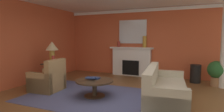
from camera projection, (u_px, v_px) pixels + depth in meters
name	position (u px, v px, depth m)	size (l,w,h in m)	color
ground_plane	(111.00, 100.00, 4.53)	(8.58, 8.58, 0.00)	brown
wall_fireplace	(143.00, 43.00, 7.48)	(7.15, 0.12, 2.76)	#C65633
wall_window	(22.00, 44.00, 5.95)	(0.12, 7.20, 2.76)	#C65633
crown_moulding	(143.00, 10.00, 7.28)	(7.15, 0.08, 0.12)	white
area_rug	(95.00, 96.00, 4.83)	(3.66, 2.43, 0.01)	#4C517A
fireplace	(131.00, 62.00, 7.52)	(1.80, 0.35, 1.19)	white
mantel_mirror	(133.00, 32.00, 7.51)	(1.17, 0.04, 0.97)	silver
sofa	(164.00, 90.00, 4.38)	(1.08, 2.17, 0.85)	#BCB299
armchair_near_window	(48.00, 81.00, 5.33)	(0.84, 0.84, 0.95)	#9E7A4C
coffee_table	(95.00, 84.00, 4.80)	(1.00, 1.00, 0.45)	#3D2D1E
side_table	(53.00, 72.00, 6.24)	(0.56, 0.56, 0.70)	#3D2D1E
table_lamp	(52.00, 48.00, 6.16)	(0.44, 0.44, 0.75)	#B28E38
vase_on_side_table	(53.00, 60.00, 6.03)	(0.11, 0.11, 0.28)	#9E3328
vase_tall_corner	(195.00, 74.00, 6.33)	(0.36, 0.36, 0.64)	black
vase_mantel_left	(119.00, 44.00, 7.61)	(0.12, 0.12, 0.24)	#9E3328
vase_mantel_right	(145.00, 42.00, 7.18)	(0.15, 0.15, 0.46)	#B7892D
book_red_cover	(95.00, 78.00, 4.95)	(0.26, 0.16, 0.04)	navy
book_art_folio	(91.00, 78.00, 4.79)	(0.25, 0.16, 0.04)	navy
potted_plant	(217.00, 71.00, 5.81)	(0.56, 0.56, 0.83)	#A8754C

